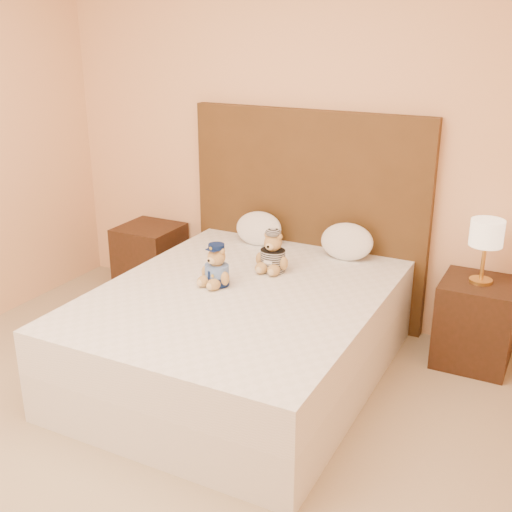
{
  "coord_description": "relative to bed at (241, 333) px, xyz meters",
  "views": [
    {
      "loc": [
        1.68,
        -1.88,
        2.06
      ],
      "look_at": [
        -0.02,
        1.45,
        0.69
      ],
      "focal_mm": 45.0,
      "sensor_mm": 36.0,
      "label": 1
    }
  ],
  "objects": [
    {
      "name": "lamp",
      "position": [
        1.25,
        0.8,
        0.57
      ],
      "size": [
        0.2,
        0.2,
        0.4
      ],
      "color": "gold",
      "rests_on": "nightstand_right"
    },
    {
      "name": "bed",
      "position": [
        0.0,
        0.0,
        0.0
      ],
      "size": [
        1.6,
        2.0,
        0.55
      ],
      "color": "white",
      "rests_on": "ground"
    },
    {
      "name": "room_walls",
      "position": [
        0.0,
        -0.74,
        1.53
      ],
      "size": [
        4.04,
        4.52,
        2.72
      ],
      "color": "#F3B785",
      "rests_on": "ground"
    },
    {
      "name": "pillow_left",
      "position": [
        -0.3,
        0.83,
        0.4
      ],
      "size": [
        0.35,
        0.23,
        0.25
      ],
      "primitive_type": "ellipsoid",
      "color": "white",
      "rests_on": "bed"
    },
    {
      "name": "ground",
      "position": [
        0.0,
        -1.2,
        -0.28
      ],
      "size": [
        4.0,
        4.5,
        0.0
      ],
      "primitive_type": "cube",
      "color": "tan",
      "rests_on": "ground"
    },
    {
      "name": "headboard",
      "position": [
        0.0,
        1.01,
        0.47
      ],
      "size": [
        1.75,
        0.08,
        1.5
      ],
      "primitive_type": "cube",
      "color": "#4E3317",
      "rests_on": "ground"
    },
    {
      "name": "pillow_right",
      "position": [
        0.37,
        0.83,
        0.4
      ],
      "size": [
        0.37,
        0.24,
        0.26
      ],
      "primitive_type": "ellipsoid",
      "color": "white",
      "rests_on": "bed"
    },
    {
      "name": "nightstand_left",
      "position": [
        -1.25,
        0.8,
        -0.0
      ],
      "size": [
        0.45,
        0.45,
        0.55
      ],
      "primitive_type": "cube",
      "color": "#371D11",
      "rests_on": "ground"
    },
    {
      "name": "teddy_police",
      "position": [
        -0.17,
        0.03,
        0.4
      ],
      "size": [
        0.27,
        0.26,
        0.26
      ],
      "primitive_type": null,
      "rotation": [
        0.0,
        0.0,
        -0.23
      ],
      "color": "#B17D45",
      "rests_on": "bed"
    },
    {
      "name": "nightstand_right",
      "position": [
        1.25,
        0.8,
        -0.0
      ],
      "size": [
        0.45,
        0.45,
        0.55
      ],
      "primitive_type": "cube",
      "color": "#371D11",
      "rests_on": "ground"
    },
    {
      "name": "teddy_prisoner",
      "position": [
        0.03,
        0.39,
        0.41
      ],
      "size": [
        0.24,
        0.23,
        0.26
      ],
      "primitive_type": null,
      "rotation": [
        0.0,
        0.0,
        -0.0
      ],
      "color": "#B17D45",
      "rests_on": "bed"
    }
  ]
}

